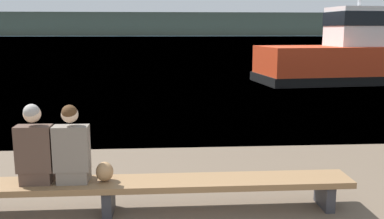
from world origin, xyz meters
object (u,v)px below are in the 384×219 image
at_px(bench_main, 108,187).
at_px(person_right, 72,149).
at_px(person_left, 35,149).
at_px(tugboat_red, 355,58).
at_px(shopping_bag, 105,172).

bearing_deg(bench_main, person_right, -179.67).
relative_size(person_left, tugboat_red, 0.11).
xyz_separation_m(person_left, person_right, (0.45, 0.00, -0.01)).
height_order(person_left, tugboat_red, tugboat_red).
height_order(person_left, person_right, person_left).
xyz_separation_m(person_right, shopping_bag, (0.39, 0.02, -0.31)).
distance_m(shopping_bag, tugboat_red, 16.41).
height_order(bench_main, person_left, person_left).
bearing_deg(person_right, bench_main, 0.33).
bearing_deg(shopping_bag, person_left, -178.69).
bearing_deg(person_left, shopping_bag, 1.31).
height_order(bench_main, shopping_bag, shopping_bag).
xyz_separation_m(bench_main, tugboat_red, (9.31, 13.49, 0.70)).
height_order(person_right, tugboat_red, tugboat_red).
bearing_deg(bench_main, person_left, -179.80).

